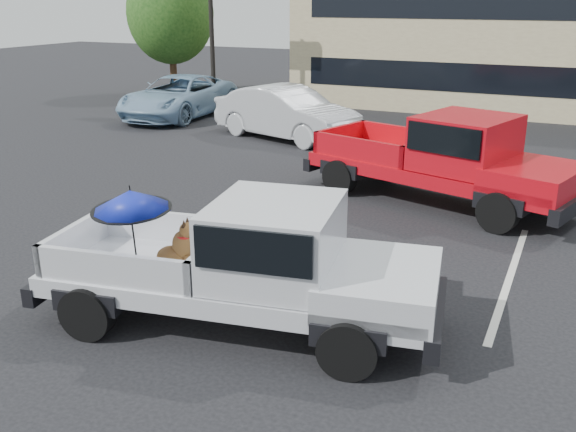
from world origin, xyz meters
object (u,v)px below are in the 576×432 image
at_px(red_pickup, 457,157).
at_px(blue_suv, 178,97).
at_px(silver_pickup, 258,259).
at_px(silver_sedan, 287,113).
at_px(tree_left, 170,13).

distance_m(red_pickup, blue_suv, 13.72).
xyz_separation_m(silver_pickup, silver_sedan, (-5.04, 11.74, -0.20)).
relative_size(silver_pickup, blue_suv, 1.04).
height_order(silver_pickup, silver_sedan, silver_pickup).
bearing_deg(silver_pickup, red_pickup, 69.07).
xyz_separation_m(red_pickup, blue_suv, (-11.92, 6.78, -0.33)).
bearing_deg(tree_left, silver_pickup, -52.66).
xyz_separation_m(red_pickup, silver_sedan, (-6.41, 4.89, -0.27)).
relative_size(red_pickup, silver_sedan, 1.27).
xyz_separation_m(silver_pickup, red_pickup, (1.38, 6.85, 0.07)).
bearing_deg(silver_pickup, blue_suv, 118.19).
relative_size(tree_left, blue_suv, 1.06).
bearing_deg(silver_pickup, tree_left, 117.79).
bearing_deg(silver_sedan, blue_suv, 88.57).
height_order(tree_left, silver_pickup, tree_left).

